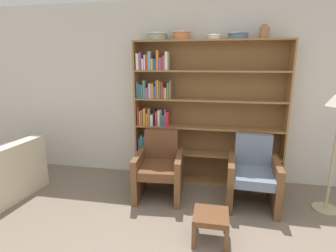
{
  "coord_description": "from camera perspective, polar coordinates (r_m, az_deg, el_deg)",
  "views": [
    {
      "loc": [
        0.03,
        -1.66,
        1.84
      ],
      "look_at": [
        -0.65,
        1.95,
        0.95
      ],
      "focal_mm": 28.0,
      "sensor_mm": 36.0,
      "label": 1
    }
  ],
  "objects": [
    {
      "name": "wall_back",
      "position": [
        4.13,
        10.3,
        6.95
      ],
      "size": [
        12.0,
        0.06,
        2.75
      ],
      "color": "silver",
      "rests_on": "ground"
    },
    {
      "name": "bowl_sage",
      "position": [
        3.97,
        2.96,
        19.1
      ],
      "size": [
        0.26,
        0.26,
        0.12
      ],
      "color": "#C67547",
      "rests_on": "bookshelf"
    },
    {
      "name": "bowl_slate",
      "position": [
        3.94,
        15.03,
        18.46
      ],
      "size": [
        0.28,
        0.28,
        0.08
      ],
      "color": "slate",
      "rests_on": "bookshelf"
    },
    {
      "name": "bowl_stoneware",
      "position": [
        3.93,
        10.05,
        18.58
      ],
      "size": [
        0.2,
        0.2,
        0.07
      ],
      "color": "silver",
      "rests_on": "bookshelf"
    },
    {
      "name": "footstool",
      "position": [
        2.94,
        9.32,
        -19.24
      ],
      "size": [
        0.36,
        0.36,
        0.31
      ],
      "color": "brown",
      "rests_on": "ground"
    },
    {
      "name": "armchair_leather",
      "position": [
        3.72,
        -1.9,
        -9.13
      ],
      "size": [
        0.69,
        0.73,
        0.9
      ],
      "rotation": [
        0.0,
        0.0,
        3.22
      ],
      "color": "brown",
      "rests_on": "ground"
    },
    {
      "name": "vase_tall",
      "position": [
        3.98,
        20.2,
        18.54
      ],
      "size": [
        0.13,
        0.13,
        0.19
      ],
      "color": "#A36647",
      "rests_on": "bookshelf"
    },
    {
      "name": "bookshelf",
      "position": [
        4.03,
        5.38,
        2.38
      ],
      "size": [
        2.24,
        0.3,
        2.15
      ],
      "color": "olive",
      "rests_on": "ground"
    },
    {
      "name": "armchair_cushioned",
      "position": [
        3.68,
        17.94,
        -10.11
      ],
      "size": [
        0.68,
        0.71,
        0.9
      ],
      "rotation": [
        0.0,
        0.0,
        3.09
      ],
      "color": "brown",
      "rests_on": "ground"
    },
    {
      "name": "bowl_olive",
      "position": [
        4.04,
        -2.34,
        18.92
      ],
      "size": [
        0.3,
        0.3,
        0.1
      ],
      "color": "gray",
      "rests_on": "bookshelf"
    }
  ]
}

